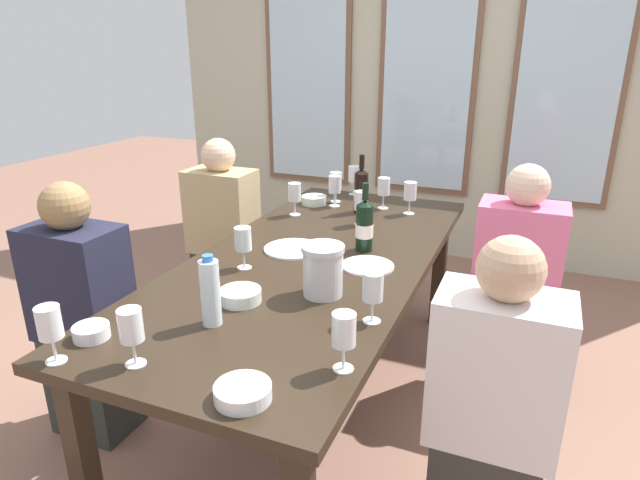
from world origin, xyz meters
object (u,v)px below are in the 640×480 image
wine_glass_7 (50,325)px  metal_pitcher (323,270)px  wine_glass_11 (131,328)px  wine_glass_4 (336,182)px  seated_person_1 (514,287)px  wine_glass_10 (335,186)px  white_plate_0 (293,249)px  wine_bottle_1 (364,225)px  wine_glass_6 (361,202)px  wine_glass_2 (243,240)px  seated_person_2 (84,320)px  tasting_bowl_0 (91,332)px  tasting_bowl_3 (240,296)px  wine_glass_5 (295,193)px  wine_glass_3 (344,332)px  seated_person_0 (224,238)px  tasting_bowl_1 (314,200)px  seated_person_3 (491,416)px  wine_glass_1 (354,175)px  dining_table (313,272)px  wine_bottle_0 (361,191)px  water_bottle (210,292)px  wine_glass_9 (384,187)px  wine_glass_8 (410,193)px  wine_glass_0 (373,288)px  white_plate_1 (368,266)px  tasting_bowl_2 (243,392)px

wine_glass_7 → metal_pitcher: bearing=52.3°
metal_pitcher → wine_glass_11: bearing=-117.1°
wine_glass_4 → seated_person_1: seated_person_1 is taller
wine_glass_10 → white_plate_0: bearing=-83.9°
wine_bottle_1 → wine_glass_10: (-0.36, 0.59, 0.00)m
wine_glass_4 → wine_glass_6: size_ratio=1.00×
wine_glass_2 → seated_person_2: 0.75m
wine_bottle_1 → wine_glass_6: size_ratio=1.75×
wine_glass_7 → wine_glass_4: bearing=85.4°
tasting_bowl_0 → wine_glass_2: size_ratio=0.64×
tasting_bowl_3 → wine_glass_4: size_ratio=0.86×
tasting_bowl_3 → wine_glass_5: (-0.26, 1.01, 0.10)m
metal_pitcher → wine_glass_4: metal_pitcher is taller
wine_glass_10 → wine_glass_3: bearing=-68.2°
tasting_bowl_3 → seated_person_0: (-0.74, 1.05, -0.24)m
tasting_bowl_1 → wine_glass_2: (0.10, -0.97, 0.10)m
tasting_bowl_1 → seated_person_2: (-0.50, -1.26, -0.24)m
wine_glass_3 → seated_person_3: bearing=31.0°
wine_glass_1 → seated_person_0: bearing=-143.7°
wine_glass_4 → wine_glass_7: same height
dining_table → wine_glass_5: (-0.32, 0.51, 0.19)m
wine_bottle_0 → wine_bottle_1: wine_bottle_0 is taller
tasting_bowl_0 → wine_glass_6: 1.44m
wine_bottle_1 → seated_person_0: (-0.99, 0.40, -0.33)m
wine_bottle_1 → water_bottle: 0.86m
metal_pitcher → wine_glass_10: (-0.37, 1.08, 0.02)m
wine_glass_6 → wine_glass_9: size_ratio=1.00×
tasting_bowl_1 → wine_glass_8: bearing=2.0°
wine_glass_9 → white_plate_0: bearing=-103.7°
seated_person_0 → wine_glass_0: bearing=-39.9°
wine_glass_3 → wine_glass_9: size_ratio=1.00×
wine_bottle_0 → wine_glass_11: bearing=-94.2°
wine_glass_3 → wine_glass_5: bearing=120.2°
white_plate_0 → seated_person_3: bearing=-30.8°
wine_glass_0 → wine_glass_8: same height
wine_glass_1 → seated_person_0: size_ratio=0.16×
dining_table → wine_glass_7: bearing=-109.4°
dining_table → wine_glass_4: size_ratio=12.48×
wine_glass_10 → seated_person_0: (-0.62, -0.19, -0.33)m
white_plate_1 → wine_glass_10: bearing=119.8°
wine_glass_2 → wine_glass_7: (-0.15, -0.81, -0.00)m
wine_glass_0 → wine_glass_7: 0.96m
white_plate_1 → seated_person_3: size_ratio=0.19×
wine_glass_11 → seated_person_1: (0.95, 1.45, -0.33)m
white_plate_0 → tasting_bowl_0: size_ratio=2.32×
wine_glass_0 → wine_glass_4: bearing=115.6°
wine_bottle_0 → wine_glass_10: (-0.17, 0.05, -0.00)m
water_bottle → tasting_bowl_2: bearing=-46.6°
wine_glass_9 → wine_glass_8: bearing=-15.2°
seated_person_1 → seated_person_2: same height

